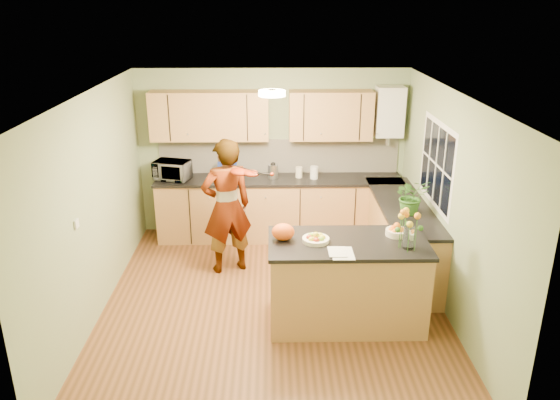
{
  "coord_description": "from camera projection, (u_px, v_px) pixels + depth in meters",
  "views": [
    {
      "loc": [
        -0.01,
        -5.71,
        3.44
      ],
      "look_at": [
        0.09,
        0.5,
        1.14
      ],
      "focal_mm": 35.0,
      "sensor_mm": 36.0,
      "label": 1
    }
  ],
  "objects": [
    {
      "name": "light_switch",
      "position": [
        77.0,
        224.0,
        5.51
      ],
      "size": [
        0.02,
        0.09,
        0.09
      ],
      "primitive_type": "cube",
      "color": "white",
      "rests_on": "wall_left"
    },
    {
      "name": "jar_white",
      "position": [
        314.0,
        173.0,
        8.01
      ],
      "size": [
        0.14,
        0.14,
        0.18
      ],
      "primitive_type": "cylinder",
      "rotation": [
        0.0,
        0.0,
        -0.2
      ],
      "color": "white",
      "rests_on": "back_counter"
    },
    {
      "name": "wall_front",
      "position": [
        274.0,
        316.0,
        4.01
      ],
      "size": [
        4.0,
        0.02,
        2.5
      ],
      "primitive_type": "cube",
      "color": "gray",
      "rests_on": "floor"
    },
    {
      "name": "wall_left",
      "position": [
        94.0,
        207.0,
        6.09
      ],
      "size": [
        0.02,
        4.5,
        2.5
      ],
      "primitive_type": "cube",
      "color": "gray",
      "rests_on": "floor"
    },
    {
      "name": "splashback",
      "position": [
        279.0,
        156.0,
        8.23
      ],
      "size": [
        3.6,
        0.02,
        0.52
      ],
      "primitive_type": "cube",
      "color": "beige",
      "rests_on": "back_counter"
    },
    {
      "name": "back_counter",
      "position": [
        279.0,
        208.0,
        8.22
      ],
      "size": [
        3.64,
        0.62,
        0.94
      ],
      "color": "#A37F41",
      "rests_on": "floor"
    },
    {
      "name": "boiler",
      "position": [
        389.0,
        112.0,
        7.88
      ],
      "size": [
        0.4,
        0.3,
        0.86
      ],
      "color": "white",
      "rests_on": "wall_back"
    },
    {
      "name": "orange_bag",
      "position": [
        283.0,
        232.0,
        5.86
      ],
      "size": [
        0.31,
        0.29,
        0.19
      ],
      "primitive_type": "ellipsoid",
      "rotation": [
        0.0,
        0.0,
        -0.42
      ],
      "color": "#E55012",
      "rests_on": "peninsula_island"
    },
    {
      "name": "potted_plant",
      "position": [
        411.0,
        196.0,
        6.66
      ],
      "size": [
        0.45,
        0.41,
        0.45
      ],
      "primitive_type": "imported",
      "rotation": [
        0.0,
        0.0,
        0.14
      ],
      "color": "#356D24",
      "rests_on": "right_counter"
    },
    {
      "name": "orange_bowl",
      "position": [
        397.0,
        230.0,
        5.99
      ],
      "size": [
        0.24,
        0.24,
        0.14
      ],
      "color": "#F5E6C4",
      "rests_on": "peninsula_island"
    },
    {
      "name": "right_counter",
      "position": [
        401.0,
        237.0,
        7.21
      ],
      "size": [
        0.62,
        2.24,
        0.94
      ],
      "color": "#A37F41",
      "rests_on": "floor"
    },
    {
      "name": "ceiling",
      "position": [
        272.0,
        94.0,
        5.68
      ],
      "size": [
        4.0,
        4.5,
        0.02
      ],
      "primitive_type": "cube",
      "color": "white",
      "rests_on": "wall_back"
    },
    {
      "name": "upper_cabinets",
      "position": [
        260.0,
        116.0,
        7.85
      ],
      "size": [
        3.2,
        0.34,
        0.7
      ],
      "color": "#A37F41",
      "rests_on": "wall_back"
    },
    {
      "name": "blue_box",
      "position": [
        227.0,
        171.0,
        8.03
      ],
      "size": [
        0.3,
        0.23,
        0.23
      ],
      "primitive_type": "cube",
      "rotation": [
        0.0,
        0.0,
        0.09
      ],
      "color": "navy",
      "rests_on": "back_counter"
    },
    {
      "name": "flower_vase",
      "position": [
        410.0,
        218.0,
        5.58
      ],
      "size": [
        0.28,
        0.28,
        0.51
      ],
      "rotation": [
        0.0,
        0.0,
        -0.41
      ],
      "color": "silver",
      "rests_on": "peninsula_island"
    },
    {
      "name": "floor",
      "position": [
        273.0,
        303.0,
        6.55
      ],
      "size": [
        4.5,
        4.5,
        0.0
      ],
      "primitive_type": "plane",
      "color": "brown",
      "rests_on": "ground"
    },
    {
      "name": "microwave",
      "position": [
        172.0,
        170.0,
        7.96
      ],
      "size": [
        0.57,
        0.45,
        0.28
      ],
      "primitive_type": "imported",
      "rotation": [
        0.0,
        0.0,
        -0.25
      ],
      "color": "white",
      "rests_on": "back_counter"
    },
    {
      "name": "violin",
      "position": [
        240.0,
        172.0,
        6.67
      ],
      "size": [
        0.69,
        0.6,
        0.17
      ],
      "primitive_type": null,
      "rotation": [
        0.17,
        0.0,
        -0.61
      ],
      "color": "#531B05",
      "rests_on": "violinist"
    },
    {
      "name": "kettle",
      "position": [
        273.0,
        171.0,
        8.02
      ],
      "size": [
        0.15,
        0.15,
        0.28
      ],
      "rotation": [
        0.0,
        0.0,
        -0.43
      ],
      "color": "#ADADB2",
      "rests_on": "back_counter"
    },
    {
      "name": "wall_right",
      "position": [
        450.0,
        205.0,
        6.15
      ],
      "size": [
        0.02,
        4.5,
        2.5
      ],
      "primitive_type": "cube",
      "color": "gray",
      "rests_on": "floor"
    },
    {
      "name": "violinist",
      "position": [
        227.0,
        207.0,
        7.06
      ],
      "size": [
        0.77,
        0.64,
        1.81
      ],
      "primitive_type": "imported",
      "rotation": [
        0.0,
        0.0,
        3.52
      ],
      "color": "#E6A98C",
      "rests_on": "floor"
    },
    {
      "name": "window_right",
      "position": [
        437.0,
        164.0,
        6.6
      ],
      "size": [
        0.01,
        1.3,
        1.05
      ],
      "color": "white",
      "rests_on": "wall_right"
    },
    {
      "name": "ceiling_lamp",
      "position": [
        272.0,
        93.0,
        5.98
      ],
      "size": [
        0.3,
        0.3,
        0.07
      ],
      "color": "#FFEABF",
      "rests_on": "ceiling"
    },
    {
      "name": "wall_back",
      "position": [
        272.0,
        153.0,
        8.23
      ],
      "size": [
        4.0,
        0.02,
        2.5
      ],
      "primitive_type": "cube",
      "color": "gray",
      "rests_on": "floor"
    },
    {
      "name": "peninsula_island",
      "position": [
        346.0,
        282.0,
        6.03
      ],
      "size": [
        1.72,
        0.88,
        0.99
      ],
      "color": "#A37F41",
      "rests_on": "floor"
    },
    {
      "name": "jar_cream",
      "position": [
        299.0,
        172.0,
        8.07
      ],
      "size": [
        0.11,
        0.11,
        0.16
      ],
      "primitive_type": "cylinder",
      "rotation": [
        0.0,
        0.0,
        0.07
      ],
      "color": "#F5E6C4",
      "rests_on": "back_counter"
    },
    {
      "name": "papers",
      "position": [
        342.0,
        253.0,
        5.58
      ],
      "size": [
        0.23,
        0.31,
        0.01
      ],
      "primitive_type": "cube",
      "color": "silver",
      "rests_on": "peninsula_island"
    },
    {
      "name": "fruit_dish",
      "position": [
        316.0,
        238.0,
        5.84
      ],
      "size": [
        0.29,
        0.29,
        0.1
      ],
      "color": "#F5E6C4",
      "rests_on": "peninsula_island"
    }
  ]
}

